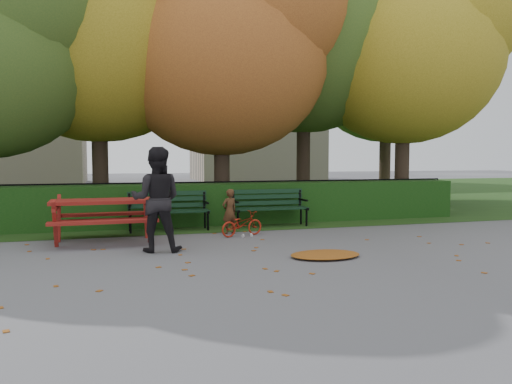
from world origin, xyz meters
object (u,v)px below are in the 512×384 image
object	(u,v)px
tree_c	(235,42)
picnic_table	(103,209)
tree_e	(418,44)
tree_g	(397,62)
child	(229,211)
adult	(156,199)
bench_right	(269,205)
tree_b	(111,19)
tree_d	(319,20)
bench_left	(168,208)
bicycle	(242,224)

from	to	relation	value
tree_c	picnic_table	bearing A→B (deg)	-135.29
tree_e	tree_g	distance (m)	4.39
tree_e	child	size ratio (longest dim) A/B	8.37
adult	bench_right	bearing A→B (deg)	-126.33
tree_b	bench_right	world-z (taller)	tree_b
tree_e	picnic_table	world-z (taller)	tree_e
tree_b	tree_c	xyz separation A→B (m)	(3.28, -0.78, -0.58)
tree_g	bench_right	bearing A→B (deg)	-140.05
child	tree_c	bearing A→B (deg)	-126.53
adult	picnic_table	bearing A→B (deg)	-41.46
tree_c	picnic_table	xyz separation A→B (m)	(-3.53, -3.49, -4.17)
tree_d	picnic_table	size ratio (longest dim) A/B	4.83
tree_b	bench_left	size ratio (longest dim) A/B	4.88
tree_b	adult	bearing A→B (deg)	-83.28
tree_e	bench_left	xyz separation A→B (m)	(-7.82, -2.07, -4.56)
tree_b	bench_left	bearing A→B (deg)	-69.42
tree_d	bicycle	size ratio (longest dim) A/B	9.71
picnic_table	bicycle	size ratio (longest dim) A/B	2.01
bench_right	bicycle	size ratio (longest dim) A/B	1.82
picnic_table	adult	size ratio (longest dim) A/B	1.08
tree_e	bench_right	xyz separation A→B (m)	(-5.42, -2.07, -4.56)
tree_g	picnic_table	xyz separation A→B (m)	(-11.03, -7.29, -4.72)
adult	bicycle	world-z (taller)	adult
tree_d	bicycle	bearing A→B (deg)	-128.37
bench_right	adult	size ratio (longest dim) A/B	0.98
tree_c	picnic_table	world-z (taller)	tree_c
bench_right	tree_g	bearing A→B (deg)	39.95
tree_g	child	bearing A→B (deg)	-140.49
bench_right	tree_c	bearing A→B (deg)	96.70
tree_d	bench_left	xyz separation A→B (m)	(-5.18, -3.53, -5.46)
bench_right	picnic_table	bearing A→B (deg)	-162.01
tree_b	tree_d	xyz separation A→B (m)	(6.32, 0.48, 0.58)
tree_b	bench_right	size ratio (longest dim) A/B	4.88
tree_e	bench_right	world-z (taller)	tree_e
tree_c	bicycle	distance (m)	5.82
child	adult	distance (m)	2.37
tree_c	tree_d	world-z (taller)	tree_d
tree_d	tree_c	bearing A→B (deg)	-157.39
child	adult	world-z (taller)	adult
tree_c	picnic_table	size ratio (longest dim) A/B	4.03
bench_left	bicycle	bearing A→B (deg)	-42.62
picnic_table	tree_g	bearing A→B (deg)	32.34
tree_b	bench_left	world-z (taller)	tree_b
tree_d	adult	size ratio (longest dim) A/B	5.21
bench_right	bench_left	bearing A→B (deg)	180.00
tree_b	adult	xyz separation A→B (m)	(0.65, -5.53, -4.48)
tree_b	picnic_table	distance (m)	6.40
picnic_table	adult	bearing A→B (deg)	-55.52
bicycle	bench_right	bearing A→B (deg)	-57.25
tree_b	tree_e	distance (m)	9.03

